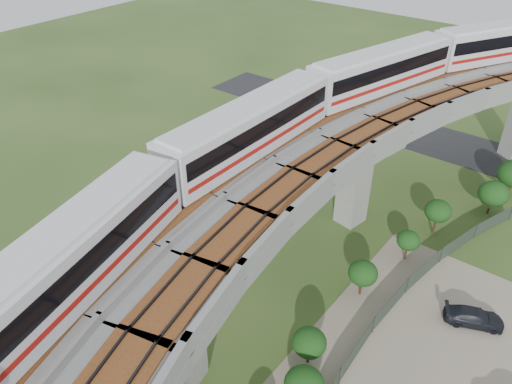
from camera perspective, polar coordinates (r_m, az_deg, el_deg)
ground at (r=39.09m, az=1.91°, el=-9.94°), size 160.00×160.00×0.00m
asphalt_road at (r=61.75m, az=18.74°, el=5.93°), size 60.00×8.00×0.03m
viaduct at (r=31.79m, az=7.80°, el=-0.94°), size 19.58×73.98×11.40m
metro_train at (r=36.71m, az=9.51°, el=9.70°), size 13.85×60.92×3.64m
fence at (r=35.55m, az=15.19°, el=-15.41°), size 3.87×38.73×1.50m
tree_1 at (r=49.28m, az=25.51°, el=-0.16°), size 2.65×2.65×3.30m
tree_2 at (r=44.72m, az=20.09°, el=-2.06°), size 2.24×2.24×3.30m
tree_3 at (r=41.38m, az=17.02°, el=-5.32°), size 1.84×1.84×2.70m
tree_4 at (r=37.32m, az=12.13°, el=-9.06°), size 2.16×2.16×3.00m
tree_5 at (r=32.65m, az=6.11°, el=-16.74°), size 2.18×2.18×2.82m
car_dark at (r=38.63m, az=23.66°, el=-12.95°), size 4.33×3.11×1.16m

